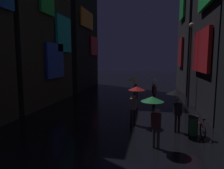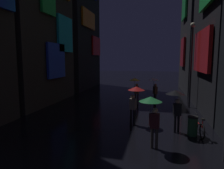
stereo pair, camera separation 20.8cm
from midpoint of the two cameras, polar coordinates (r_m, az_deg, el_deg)
name	(u,v)px [view 1 (the left image)]	position (r m, az deg, el deg)	size (l,w,h in m)	color
building_left_mid	(29,20)	(18.05, -23.02, 16.49)	(4.25, 7.74, 13.30)	#33302D
building_left_far	(73,8)	(26.63, -11.41, 20.68)	(4.25, 8.05, 19.69)	black
building_right_far	(202,16)	(25.00, 24.13, 17.47)	(4.25, 8.35, 16.56)	#232328
pedestrian_far_right_clear	(153,83)	(16.15, 11.31, 0.30)	(0.90, 0.90, 2.12)	#2D2D38
pedestrian_near_crossing_black	(176,99)	(10.06, 17.34, -4.00)	(0.90, 0.90, 2.12)	black
pedestrian_midstreet_left_red	(135,95)	(10.87, 6.17, -2.90)	(0.90, 0.90, 2.12)	black
pedestrian_foreground_right_yellow	(134,84)	(15.82, 6.07, 0.26)	(0.90, 0.90, 2.12)	#2D2D38
pedestrian_foreground_left_green	(154,108)	(8.08, 11.08, -6.53)	(0.90, 0.90, 2.12)	#38332D
bicycle_parked_at_storefront	(199,126)	(10.54, 23.09, -10.95)	(0.22, 1.82, 0.96)	black
streetlamp_right_far	(190,56)	(15.70, 21.07, 7.58)	(0.36, 0.36, 6.18)	#2D2D33
trash_bin	(193,125)	(10.32, 21.60, -10.79)	(0.46, 0.46, 0.93)	#265933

